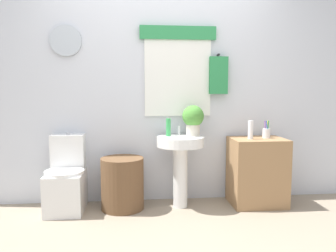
# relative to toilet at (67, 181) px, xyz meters

# --- Properties ---
(ground_plane) EXTENTS (8.00, 8.00, 0.00)m
(ground_plane) POSITION_rel_toilet_xyz_m (0.95, -0.89, -0.29)
(ground_plane) COLOR gray
(back_wall) EXTENTS (4.40, 0.18, 2.60)m
(back_wall) POSITION_rel_toilet_xyz_m (0.95, 0.26, 1.01)
(back_wall) COLOR silver
(back_wall) RESTS_ON ground_plane
(toilet) EXTENTS (0.38, 0.51, 0.78)m
(toilet) POSITION_rel_toilet_xyz_m (0.00, 0.00, 0.00)
(toilet) COLOR white
(toilet) RESTS_ON ground_plane
(laundry_hamper) EXTENTS (0.44, 0.44, 0.53)m
(laundry_hamper) POSITION_rel_toilet_xyz_m (0.56, -0.04, -0.03)
(laundry_hamper) COLOR brown
(laundry_hamper) RESTS_ON ground_plane
(pedestal_sink) EXTENTS (0.49, 0.49, 0.74)m
(pedestal_sink) POSITION_rel_toilet_xyz_m (1.16, -0.04, 0.26)
(pedestal_sink) COLOR white
(pedestal_sink) RESTS_ON ground_plane
(faucet) EXTENTS (0.03, 0.03, 0.10)m
(faucet) POSITION_rel_toilet_xyz_m (1.16, 0.08, 0.50)
(faucet) COLOR silver
(faucet) RESTS_ON pedestal_sink
(wooden_cabinet) EXTENTS (0.56, 0.44, 0.71)m
(wooden_cabinet) POSITION_rel_toilet_xyz_m (1.99, -0.04, 0.06)
(wooden_cabinet) COLOR #9E754C
(wooden_cabinet) RESTS_ON ground_plane
(soap_bottle) EXTENTS (0.05, 0.05, 0.19)m
(soap_bottle) POSITION_rel_toilet_xyz_m (1.04, 0.01, 0.54)
(soap_bottle) COLOR green
(soap_bottle) RESTS_ON pedestal_sink
(potted_plant) EXTENTS (0.23, 0.23, 0.32)m
(potted_plant) POSITION_rel_toilet_xyz_m (1.30, 0.02, 0.63)
(potted_plant) COLOR beige
(potted_plant) RESTS_ON pedestal_sink
(lotion_bottle) EXTENTS (0.05, 0.05, 0.19)m
(lotion_bottle) POSITION_rel_toilet_xyz_m (1.89, -0.08, 0.51)
(lotion_bottle) COLOR white
(lotion_bottle) RESTS_ON wooden_cabinet
(toothbrush_cup) EXTENTS (0.08, 0.08, 0.19)m
(toothbrush_cup) POSITION_rel_toilet_xyz_m (2.09, -0.02, 0.47)
(toothbrush_cup) COLOR silver
(toothbrush_cup) RESTS_ON wooden_cabinet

